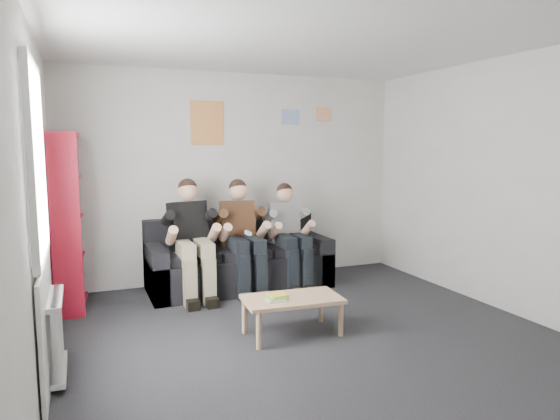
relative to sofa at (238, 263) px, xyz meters
The scene contains 14 objects.
room_shell 2.33m from the sofa, 86.25° to the right, with size 5.00×5.00×5.00m.
sofa is the anchor object (origin of this frame).
bookshelf 2.05m from the sofa, behind, with size 0.29×0.86×1.91m.
coffee_table 1.73m from the sofa, 90.38° to the right, with size 0.90×0.50×0.36m.
game_cases 1.76m from the sofa, 95.68° to the right, with size 0.21×0.18×0.04m.
person_left 0.75m from the sofa, 161.72° to the right, with size 0.43×0.92×1.38m.
person_middle 0.42m from the sofa, 90.00° to the right, with size 0.42×0.89×1.36m.
person_right 0.73m from the sofa, 17.87° to the right, with size 0.39×0.82×1.30m.
radiator 2.75m from the sofa, 136.98° to the right, with size 0.10×0.64×0.60m.
window 2.90m from the sofa, 138.01° to the right, with size 0.05×1.30×2.36m.
poster_large 1.81m from the sofa, 122.81° to the left, with size 0.42×0.01×0.55m, color #CECE49.
poster_blue 2.08m from the sofa, 24.77° to the left, with size 0.25×0.01×0.20m, color #416CDE.
poster_pink 2.38m from the sofa, 16.44° to the left, with size 0.22×0.01×0.18m, color #C63E78.
poster_sign 2.16m from the sofa, 154.66° to the left, with size 0.20×0.01×0.14m, color silver.
Camera 1 is at (-1.95, -3.79, 1.77)m, focal length 32.00 mm.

